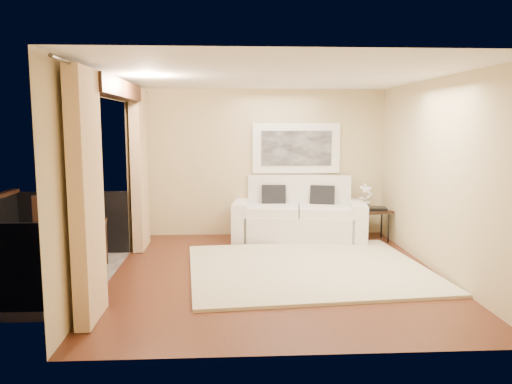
{
  "coord_description": "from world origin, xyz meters",
  "views": [
    {
      "loc": [
        -0.65,
        -6.72,
        2.07
      ],
      "look_at": [
        -0.24,
        0.7,
        1.05
      ],
      "focal_mm": 35.0,
      "sensor_mm": 36.0,
      "label": 1
    }
  ],
  "objects": [
    {
      "name": "glass_a",
      "position": [
        -2.61,
        0.33,
        0.74
      ],
      "size": [
        0.06,
        0.06,
        0.12
      ],
      "primitive_type": "cylinder",
      "color": "silver",
      "rests_on": "bistro_table"
    },
    {
      "name": "floor",
      "position": [
        0.0,
        0.0,
        0.0
      ],
      "size": [
        5.0,
        5.0,
        0.0
      ],
      "primitive_type": "plane",
      "color": "#552919",
      "rests_on": "ground"
    },
    {
      "name": "curtains",
      "position": [
        -2.11,
        0.0,
        1.34
      ],
      "size": [
        0.16,
        4.8,
        2.64
      ],
      "color": "#D8B585",
      "rests_on": "ground"
    },
    {
      "name": "glass_b",
      "position": [
        -2.53,
        0.41,
        0.74
      ],
      "size": [
        0.06,
        0.06,
        0.12
      ],
      "primitive_type": "cylinder",
      "color": "silver",
      "rests_on": "bistro_table"
    },
    {
      "name": "bistro_table",
      "position": [
        -2.7,
        0.38,
        0.6
      ],
      "size": [
        0.66,
        0.66,
        0.68
      ],
      "rotation": [
        0.0,
        0.0,
        0.16
      ],
      "color": "black",
      "rests_on": "balcony"
    },
    {
      "name": "ice_bucket",
      "position": [
        -2.88,
        0.51,
        0.78
      ],
      "size": [
        0.18,
        0.18,
        0.2
      ],
      "primitive_type": "cylinder",
      "color": "white",
      "rests_on": "bistro_table"
    },
    {
      "name": "candle",
      "position": [
        -2.67,
        0.55,
        0.71
      ],
      "size": [
        0.06,
        0.06,
        0.07
      ],
      "primitive_type": "cylinder",
      "color": "red",
      "rests_on": "bistro_table"
    },
    {
      "name": "balcony_chair_far",
      "position": [
        -3.19,
        0.42,
        0.63
      ],
      "size": [
        0.59,
        0.59,
        1.08
      ],
      "rotation": [
        0.0,
        0.0,
        3.46
      ],
      "color": "black",
      "rests_on": "balcony"
    },
    {
      "name": "balcony",
      "position": [
        -3.31,
        0.0,
        0.18
      ],
      "size": [
        1.81,
        2.6,
        1.17
      ],
      "color": "#605B56",
      "rests_on": "ground"
    },
    {
      "name": "orchid",
      "position": [
        1.8,
        1.98,
        0.78
      ],
      "size": [
        0.27,
        0.2,
        0.46
      ],
      "primitive_type": "imported",
      "rotation": [
        0.0,
        0.0,
        0.18
      ],
      "color": "white",
      "rests_on": "side_table"
    },
    {
      "name": "rug",
      "position": [
        0.47,
        0.14,
        0.02
      ],
      "size": [
        3.55,
        3.16,
        0.04
      ],
      "primitive_type": "cube",
      "rotation": [
        0.0,
        0.0,
        0.09
      ],
      "color": "beige",
      "rests_on": "floor"
    },
    {
      "name": "vase",
      "position": [
        -2.71,
        0.21,
        0.77
      ],
      "size": [
        0.04,
        0.04,
        0.18
      ],
      "primitive_type": "cylinder",
      "color": "white",
      "rests_on": "bistro_table"
    },
    {
      "name": "side_table",
      "position": [
        1.93,
        1.86,
        0.5
      ],
      "size": [
        0.6,
        0.6,
        0.55
      ],
      "rotation": [
        0.0,
        0.0,
        0.22
      ],
      "color": "black",
      "rests_on": "floor"
    },
    {
      "name": "sofa",
      "position": [
        0.62,
        2.1,
        0.4
      ],
      "size": [
        2.44,
        1.31,
        1.12
      ],
      "rotation": [
        0.0,
        0.0,
        -0.14
      ],
      "color": "white",
      "rests_on": "floor"
    },
    {
      "name": "artwork",
      "position": [
        0.61,
        2.46,
        1.62
      ],
      "size": [
        1.62,
        0.07,
        0.92
      ],
      "color": "white",
      "rests_on": "room_shell"
    },
    {
      "name": "tray",
      "position": [
        1.94,
        1.85,
        0.58
      ],
      "size": [
        0.41,
        0.33,
        0.05
      ],
      "primitive_type": "cube",
      "rotation": [
        0.0,
        0.0,
        -0.13
      ],
      "color": "black",
      "rests_on": "side_table"
    },
    {
      "name": "room_shell",
      "position": [
        -2.13,
        0.0,
        2.52
      ],
      "size": [
        5.0,
        6.4,
        5.0
      ],
      "color": "white",
      "rests_on": "ground"
    }
  ]
}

